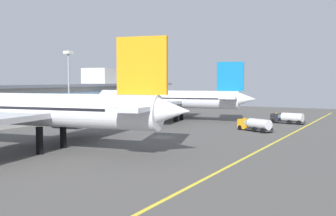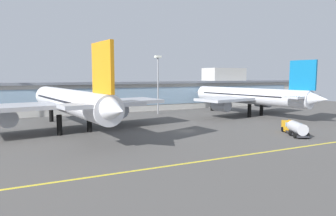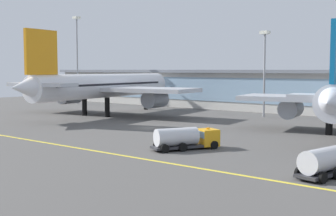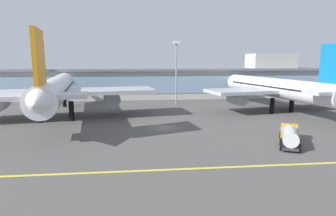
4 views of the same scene
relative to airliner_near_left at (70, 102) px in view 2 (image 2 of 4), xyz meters
name	(u,v)px [view 2 (image 2 of 4)]	position (x,y,z in m)	size (l,w,h in m)	color
ground_plane	(186,131)	(23.47, -10.86, -6.59)	(206.54, 206.54, 0.00)	#514F4C
taxiway_centreline_stripe	(252,154)	(23.47, -32.86, -6.58)	(165.24, 0.50, 0.01)	yellow
terminal_building	(131,95)	(25.62, 34.16, -0.97)	(150.53, 14.00, 15.58)	beige
airliner_near_left	(70,102)	(0.00, 0.00, 0.00)	(45.36, 53.58, 18.06)	black
airliner_near_right	(248,96)	(53.95, 4.13, -0.57)	(37.50, 48.42, 16.50)	black
baggage_tug_near	(294,128)	(42.27, -24.30, -5.08)	(6.32, 9.15, 2.90)	black
apron_light_mast_centre	(158,75)	(30.02, 19.74, 6.17)	(1.80, 1.80, 18.83)	gray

